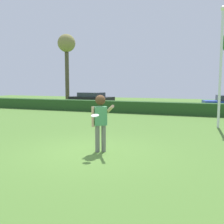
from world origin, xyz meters
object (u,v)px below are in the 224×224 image
person (100,116)px  parked_car_black (91,98)px  lamppost (221,61)px  bare_elm_tree (67,48)px  frisbee (95,116)px

person → parked_car_black: size_ratio=0.40×
person → lamppost: lamppost is taller
lamppost → bare_elm_tree: bearing=144.2°
bare_elm_tree → person: bearing=-56.7°
frisbee → bare_elm_tree: size_ratio=0.03×
parked_car_black → bare_elm_tree: size_ratio=0.63×
lamppost → bare_elm_tree: size_ratio=0.81×
frisbee → lamppost: lamppost is taller
person → frisbee: bearing=-82.4°
frisbee → lamppost: size_ratio=0.04×
person → bare_elm_tree: bearing=123.3°
frisbee → bare_elm_tree: (-11.03, 17.22, 4.50)m
frisbee → parked_car_black: (-7.70, 15.96, -0.52)m
lamppost → parked_car_black: 14.59m
frisbee → lamppost: (3.41, 6.82, 1.95)m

